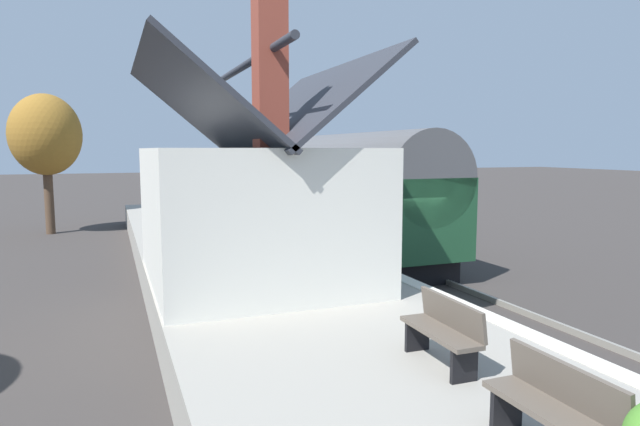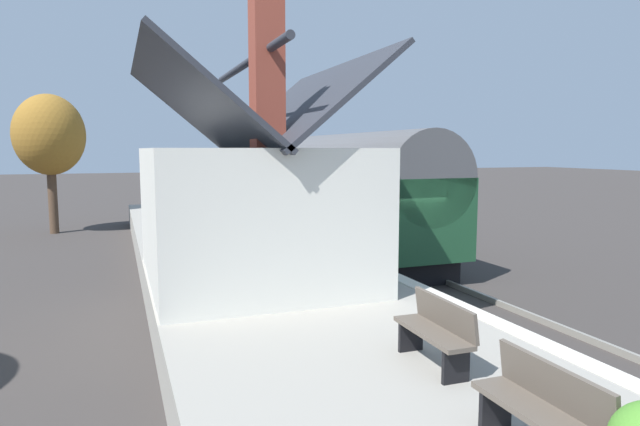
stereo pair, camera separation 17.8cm
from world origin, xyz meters
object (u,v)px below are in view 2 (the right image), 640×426
station_building (250,206)px  planter_by_door (180,209)px  bench_by_lamp (436,330)px  planter_edge_far (273,224)px  bench_platform_end (542,408)px  lamp_post_platform (252,150)px  bench_near_building (225,215)px  planter_under_sign (216,201)px  train (355,194)px  tree_far_left (49,136)px

station_building → planter_by_door: (12.20, 0.24, -1.31)m
bench_by_lamp → planter_edge_far: bearing=-5.4°
bench_platform_end → lamp_post_platform: 18.29m
bench_near_building → planter_under_sign: (5.39, -0.63, 0.01)m
station_building → lamp_post_platform: size_ratio=1.52×
train → bench_near_building: 4.75m
station_building → tree_far_left: station_building is taller
planter_edge_far → lamp_post_platform: lamp_post_platform is taller
bench_near_building → planter_under_sign: bearing=-6.7°
planter_under_sign → station_building: bearing=173.5°
train → planter_by_door: (6.39, 5.34, -1.00)m
lamp_post_platform → station_building: bearing=166.2°
station_building → bench_by_lamp: (-5.69, -1.12, -1.10)m
station_building → bench_platform_end: 8.01m
bench_platform_end → planter_under_sign: 21.11m
planter_by_door → lamp_post_platform: 4.21m
bench_platform_end → lamp_post_platform: size_ratio=0.35×
planter_under_sign → lamp_post_platform: (-3.03, -0.98, 2.28)m
station_building → planter_by_door: station_building is taller
planter_edge_far → lamp_post_platform: size_ratio=0.22×
train → bench_near_building: (2.02, 4.23, -0.79)m
train → planter_by_door: size_ratio=11.76×
train → station_building: bearing=138.6°
planter_under_sign → bench_near_building: bearing=173.3°
bench_near_building → tree_far_left: (7.54, 6.30, 2.94)m
bench_by_lamp → planter_under_sign: (18.91, -0.39, 0.01)m
planter_under_sign → tree_far_left: bearing=72.8°
planter_edge_far → planter_under_sign: bearing=6.0°
planter_under_sign → planter_by_door: 2.03m
planter_edge_far → planter_by_door: bearing=22.6°
bench_near_building → lamp_post_platform: (2.36, -1.61, 2.29)m
bench_near_building → tree_far_left: 10.25m
bench_near_building → planter_edge_far: bearing=-139.3°
bench_platform_end → lamp_post_platform: bearing=-5.2°
planter_edge_far → tree_far_left: 12.33m
bench_by_lamp → tree_far_left: size_ratio=0.23×
bench_platform_end → bench_by_lamp: 2.21m
train → planter_under_sign: bearing=25.9°
planter_by_door → lamp_post_platform: (-2.01, -2.73, 2.50)m
train → lamp_post_platform: lamp_post_platform is taller
station_building → lamp_post_platform: station_building is taller
bench_near_building → planter_by_door: 4.52m
station_building → tree_far_left: bearing=19.4°
bench_by_lamp → tree_far_left: tree_far_left is taller
planter_under_sign → tree_far_left: tree_far_left is taller
bench_platform_end → planter_under_sign: bearing=-1.8°
bench_platform_end → bench_by_lamp: same height
bench_platform_end → planter_by_door: bench_platform_end is taller
planter_by_door → tree_far_left: size_ratio=0.14×
planter_under_sign → lamp_post_platform: 3.92m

